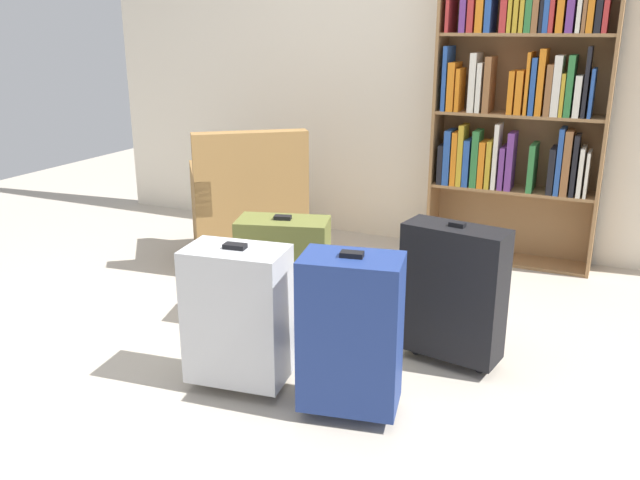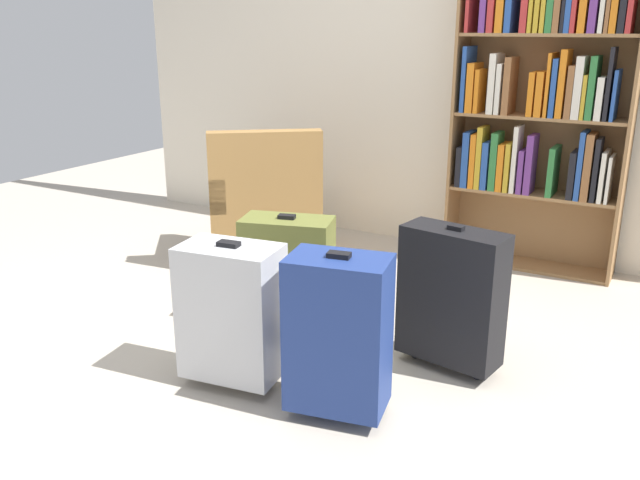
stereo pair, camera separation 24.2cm
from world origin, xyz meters
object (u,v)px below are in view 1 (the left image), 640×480
mug (320,258)px  suitcase_silver (238,314)px  bookshelf (521,96)px  armchair (248,214)px  suitcase_navy_blue (351,332)px  suitcase_black (453,292)px  suitcase_olive (284,269)px

mug → suitcase_silver: bearing=-78.2°
bookshelf → suitcase_silver: size_ratio=2.94×
bookshelf → armchair: size_ratio=1.96×
armchair → suitcase_silver: 1.66m
armchair → suitcase_silver: size_ratio=1.50×
mug → suitcase_navy_blue: 1.79m
suitcase_black → suitcase_olive: bearing=178.2°
bookshelf → suitcase_navy_blue: 2.30m
armchair → mug: 0.56m
armchair → suitcase_black: (1.58, -0.85, 0.04)m
mug → suitcase_olive: suitcase_olive is taller
mug → suitcase_silver: 1.61m
bookshelf → suitcase_black: bearing=-89.8°
armchair → suitcase_olive: (0.70, -0.83, -0.00)m
suitcase_silver → mug: bearing=101.8°
suitcase_navy_blue → suitcase_olive: bearing=135.1°
bookshelf → armchair: bearing=-155.6°
bookshelf → suitcase_black: size_ratio=2.82×
armchair → suitcase_navy_blue: 1.97m
suitcase_black → suitcase_navy_blue: bearing=-113.3°
mug → suitcase_olive: (0.22, -0.92, 0.27)m
suitcase_olive → suitcase_silver: bearing=-80.1°
suitcase_silver → bookshelf: bearing=70.4°
bookshelf → suitcase_olive: (-0.88, -1.54, -0.77)m
suitcase_olive → suitcase_silver: (0.11, -0.62, 0.03)m
bookshelf → armchair: 1.90m
armchair → suitcase_black: bearing=-28.3°
suitcase_navy_blue → suitcase_silver: bearing=179.9°
armchair → mug: bearing=11.0°
bookshelf → suitcase_black: bookshelf is taller
armchair → suitcase_olive: size_ratio=1.63×
suitcase_navy_blue → mug: bearing=118.6°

